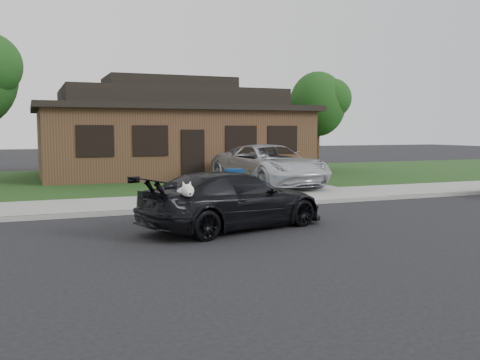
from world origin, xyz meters
name	(u,v)px	position (x,y,z in m)	size (l,w,h in m)	color
ground	(160,239)	(0.00, 0.00, 0.00)	(120.00, 120.00, 0.00)	black
sidewalk	(121,205)	(0.00, 5.00, 0.06)	(60.00, 3.00, 0.12)	gray
curb	(130,212)	(0.00, 3.50, 0.06)	(60.00, 0.12, 0.12)	gray
lawn	(91,181)	(0.00, 13.00, 0.07)	(60.00, 13.00, 0.13)	#193814
driveway	(245,182)	(6.00, 10.00, 0.07)	(4.50, 13.00, 0.14)	gray
sedan	(233,200)	(1.83, 0.57, 0.66)	(4.86, 3.04, 1.31)	black
minivan	(269,165)	(6.08, 7.80, 0.92)	(2.60, 5.64, 1.57)	silver
recycling_bin	(234,183)	(3.60, 5.11, 0.58)	(0.63, 0.63, 0.91)	#0E489D
house	(169,133)	(4.00, 15.00, 2.13)	(12.60, 8.60, 4.65)	#422B1C
tree_1	(321,103)	(12.14, 14.40, 3.71)	(3.15, 3.00, 5.25)	#332114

